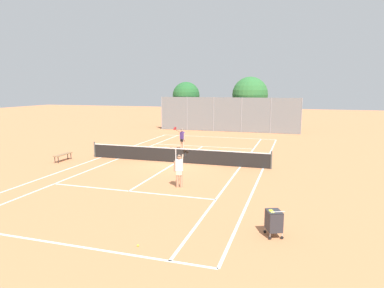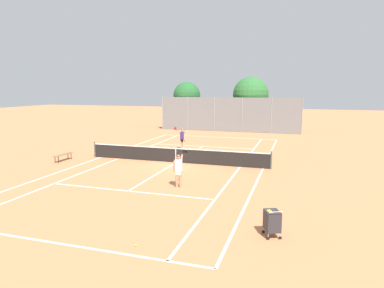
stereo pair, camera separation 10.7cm
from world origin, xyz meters
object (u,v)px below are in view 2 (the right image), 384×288
at_px(loose_tennis_ball_2, 220,149).
at_px(tree_behind_right, 250,96).
at_px(loose_tennis_ball_4, 136,245).
at_px(tennis_net, 176,155).
at_px(loose_tennis_ball_1, 125,151).
at_px(loose_tennis_ball_0, 155,151).
at_px(player_far_left, 182,138).
at_px(ball_cart, 272,221).
at_px(courtside_bench, 63,155).
at_px(player_near_side, 179,168).
at_px(tree_behind_left, 188,96).
at_px(loose_tennis_ball_3, 180,153).

xyz_separation_m(loose_tennis_ball_2, tree_behind_right, (0.41, 13.05, 3.82)).
bearing_deg(loose_tennis_ball_4, tennis_net, 104.31).
bearing_deg(loose_tennis_ball_1, loose_tennis_ball_0, 16.14).
bearing_deg(loose_tennis_ball_0, loose_tennis_ball_4, -68.56).
xyz_separation_m(loose_tennis_ball_1, loose_tennis_ball_4, (7.97, -14.01, 0.00)).
distance_m(player_far_left, loose_tennis_ball_4, 16.46).
height_order(player_far_left, loose_tennis_ball_0, player_far_left).
xyz_separation_m(ball_cart, courtside_bench, (-13.94, 7.63, -0.12)).
height_order(tennis_net, player_near_side, player_near_side).
height_order(loose_tennis_ball_0, loose_tennis_ball_2, same).
height_order(loose_tennis_ball_0, tree_behind_right, tree_behind_right).
height_order(loose_tennis_ball_0, loose_tennis_ball_4, same).
bearing_deg(loose_tennis_ball_4, loose_tennis_ball_2, 94.21).
xyz_separation_m(tennis_net, tree_behind_left, (-5.17, 18.09, 3.21)).
xyz_separation_m(tennis_net, loose_tennis_ball_1, (-5.08, 2.65, -0.48)).
xyz_separation_m(player_near_side, loose_tennis_ball_0, (-4.89, 8.40, -0.89)).
bearing_deg(courtside_bench, tree_behind_left, 84.18).
bearing_deg(player_near_side, tree_behind_right, 89.90).
distance_m(loose_tennis_ball_0, tree_behind_left, 15.43).
relative_size(loose_tennis_ball_2, loose_tennis_ball_3, 1.00).
height_order(player_far_left, tree_behind_right, tree_behind_right).
xyz_separation_m(loose_tennis_ball_1, loose_tennis_ball_2, (6.74, 2.74, 0.00)).
height_order(loose_tennis_ball_1, loose_tennis_ball_4, same).
relative_size(loose_tennis_ball_0, courtside_bench, 0.04).
relative_size(tennis_net, player_near_side, 6.76).
bearing_deg(tree_behind_left, loose_tennis_ball_3, -73.90).
xyz_separation_m(ball_cart, tree_behind_left, (-11.91, 27.48, 3.19)).
bearing_deg(ball_cart, loose_tennis_ball_4, -152.83).
bearing_deg(loose_tennis_ball_4, player_far_left, 104.24).
bearing_deg(loose_tennis_ball_3, loose_tennis_ball_0, 171.87).
bearing_deg(loose_tennis_ball_3, tree_behind_left, 106.10).
relative_size(loose_tennis_ball_2, loose_tennis_ball_4, 1.00).
bearing_deg(player_far_left, loose_tennis_ball_3, -77.92).
bearing_deg(tree_behind_left, ball_cart, -66.56).
height_order(loose_tennis_ball_3, tree_behind_right, tree_behind_right).
relative_size(loose_tennis_ball_1, loose_tennis_ball_2, 1.00).
height_order(player_near_side, tree_behind_right, tree_behind_right).
bearing_deg(tennis_net, loose_tennis_ball_4, -75.69).
xyz_separation_m(tennis_net, player_near_side, (2.03, -5.11, 0.42)).
bearing_deg(courtside_bench, ball_cart, -28.69).
relative_size(tennis_net, loose_tennis_ball_3, 181.82).
height_order(loose_tennis_ball_3, loose_tennis_ball_4, same).
bearing_deg(tennis_net, tree_behind_right, 83.58).
distance_m(ball_cart, loose_tennis_ball_0, 15.91).
xyz_separation_m(player_far_left, loose_tennis_ball_3, (0.34, -1.58, -0.89)).
xyz_separation_m(tennis_net, tree_behind_right, (2.07, 18.44, 3.34)).
relative_size(ball_cart, tree_behind_left, 0.18).
xyz_separation_m(loose_tennis_ball_2, courtside_bench, (-8.86, -7.15, 0.38)).
distance_m(ball_cart, player_near_side, 6.38).
bearing_deg(player_far_left, ball_cart, -60.51).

